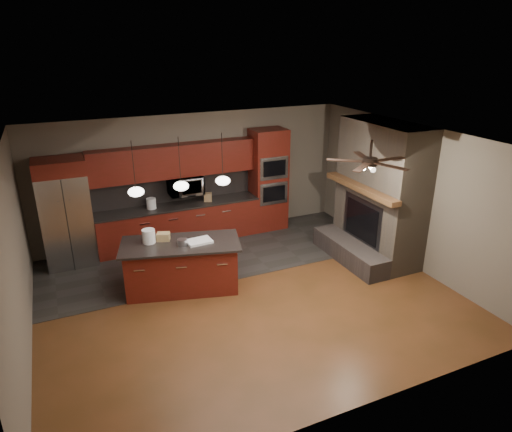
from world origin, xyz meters
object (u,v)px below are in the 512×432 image
paint_tray (199,241)px  cardboard_box (163,237)px  microwave (185,185)px  counter_bucket (151,203)px  kitchen_island (182,266)px  oven_tower (268,180)px  paint_can (182,242)px  refrigerator (66,213)px  white_bucket (149,236)px  counter_box (208,197)px

paint_tray → cardboard_box: cardboard_box is taller
microwave → counter_bucket: 0.83m
kitchen_island → oven_tower: bearing=51.7°
oven_tower → paint_can: size_ratio=13.84×
refrigerator → counter_bucket: size_ratio=9.63×
counter_bucket → oven_tower: bearing=-0.2°
oven_tower → white_bucket: bearing=-151.1°
counter_box → refrigerator: bearing=-160.1°
counter_bucket → kitchen_island: bearing=-87.9°
kitchen_island → white_bucket: bearing=169.3°
refrigerator → kitchen_island: refrigerator is taller
cardboard_box → counter_bucket: bearing=107.5°
kitchen_island → paint_tray: (0.31, -0.12, 0.48)m
refrigerator → counter_box: 2.93m
refrigerator → counter_box: refrigerator is taller
refrigerator → paint_tray: (2.07, -2.03, -0.15)m
counter_box → oven_tower: bearing=20.9°
paint_can → counter_bucket: bearing=92.3°
paint_can → cardboard_box: cardboard_box is taller
kitchen_island → counter_bucket: bearing=107.2°
white_bucket → oven_tower: bearing=28.9°
oven_tower → paint_can: bearing=-141.8°
counter_bucket → microwave: bearing=3.7°
refrigerator → cardboard_box: 2.27m
kitchen_island → microwave: bearing=86.1°
white_bucket → paint_can: (0.50, -0.35, -0.07)m
refrigerator → paint_can: bearing=-48.9°
oven_tower → counter_bucket: 2.76m
oven_tower → cardboard_box: (-2.92, -1.75, -0.20)m
paint_can → counter_bucket: size_ratio=0.76×
oven_tower → microwave: bearing=178.3°
white_bucket → counter_box: bearing=45.7°
refrigerator → kitchen_island: (1.76, -1.91, -0.62)m
refrigerator → counter_box: bearing=0.6°
white_bucket → counter_bucket: size_ratio=1.09×
white_bucket → paint_can: size_ratio=1.43×
cardboard_box → counter_box: (1.41, 1.71, 0.00)m
refrigerator → white_bucket: 2.10m
paint_tray → cardboard_box: (-0.55, 0.35, 0.05)m
kitchen_island → counter_box: size_ratio=12.04×
kitchen_island → white_bucket: (-0.49, 0.24, 0.58)m
microwave → counter_bucket: bearing=-176.3°
oven_tower → counter_box: oven_tower is taller
white_bucket → paint_tray: size_ratio=0.57×
kitchen_island → paint_tray: 0.58m
microwave → counter_box: microwave is taller
cardboard_box → counter_bucket: 1.77m
microwave → paint_can: bearing=-107.8°
oven_tower → paint_tray: bearing=-138.4°
refrigerator → paint_tray: size_ratio=5.06×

